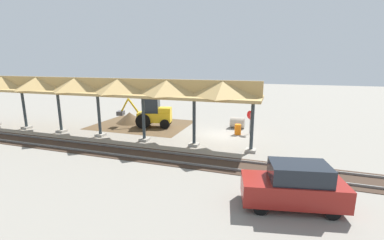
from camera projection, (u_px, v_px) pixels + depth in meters
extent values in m
plane|color=gray|center=(222.00, 135.00, 22.04)|extent=(120.00, 120.00, 0.00)
cube|color=brown|center=(142.00, 125.00, 25.80)|extent=(9.29, 7.00, 0.01)
cube|color=#9E998E|center=(251.00, 150.00, 17.90)|extent=(0.70, 0.70, 0.20)
cylinder|color=#2D383D|center=(252.00, 127.00, 17.53)|extent=(0.24, 0.24, 3.60)
cube|color=#9E998E|center=(194.00, 144.00, 19.17)|extent=(0.70, 0.70, 0.20)
cylinder|color=#2D383D|center=(194.00, 122.00, 18.81)|extent=(0.24, 0.24, 3.60)
cube|color=#9E998E|center=(144.00, 139.00, 20.45)|extent=(0.70, 0.70, 0.20)
cylinder|color=#2D383D|center=(144.00, 119.00, 20.08)|extent=(0.24, 0.24, 3.60)
cube|color=#9E998E|center=(101.00, 135.00, 21.72)|extent=(0.70, 0.70, 0.20)
cylinder|color=#2D383D|center=(99.00, 115.00, 21.35)|extent=(0.24, 0.24, 3.60)
cube|color=#9E998E|center=(62.00, 131.00, 22.99)|extent=(0.70, 0.70, 0.20)
cylinder|color=#2D383D|center=(60.00, 112.00, 22.63)|extent=(0.24, 0.24, 3.60)
cube|color=#9E998E|center=(27.00, 127.00, 24.26)|extent=(0.70, 0.70, 0.20)
cylinder|color=#2D383D|center=(24.00, 110.00, 23.90)|extent=(0.24, 0.24, 3.60)
cube|color=tan|center=(97.00, 93.00, 20.94)|extent=(26.18, 3.20, 0.20)
cube|color=tan|center=(97.00, 85.00, 20.80)|extent=(26.18, 0.20, 1.10)
pyramid|color=tan|center=(223.00, 88.00, 17.62)|extent=(3.75, 3.20, 1.10)
pyramid|color=tan|center=(167.00, 87.00, 18.89)|extent=(3.75, 3.20, 1.10)
pyramid|color=tan|center=(119.00, 85.00, 20.17)|extent=(3.75, 3.20, 1.10)
pyramid|color=tan|center=(76.00, 84.00, 21.44)|extent=(3.75, 3.20, 1.10)
pyramid|color=tan|center=(38.00, 83.00, 22.71)|extent=(3.75, 3.20, 1.10)
pyramid|color=tan|center=(4.00, 82.00, 23.99)|extent=(3.75, 3.20, 1.10)
cube|color=slate|center=(204.00, 157.00, 16.70)|extent=(60.00, 0.08, 0.15)
cube|color=slate|center=(197.00, 165.00, 15.37)|extent=(60.00, 0.08, 0.15)
cube|color=#38281E|center=(201.00, 162.00, 16.05)|extent=(60.00, 2.58, 0.03)
cylinder|color=gray|center=(250.00, 123.00, 22.26)|extent=(0.06, 0.06, 1.87)
cylinder|color=red|center=(250.00, 115.00, 22.10)|extent=(0.63, 0.47, 0.76)
cube|color=yellow|center=(155.00, 117.00, 24.70)|extent=(3.42, 2.02, 0.90)
cube|color=#1E262D|center=(152.00, 105.00, 24.47)|extent=(1.54, 1.45, 1.40)
cube|color=yellow|center=(165.00, 110.00, 24.47)|extent=(1.38, 1.33, 0.50)
cylinder|color=black|center=(147.00, 118.00, 25.53)|extent=(1.43, 0.62, 1.40)
cylinder|color=black|center=(143.00, 121.00, 24.14)|extent=(1.43, 0.62, 1.40)
cylinder|color=black|center=(167.00, 121.00, 25.36)|extent=(0.95, 0.51, 0.90)
cylinder|color=black|center=(165.00, 124.00, 24.10)|extent=(0.95, 0.51, 0.90)
cylinder|color=yellow|center=(133.00, 106.00, 24.62)|extent=(1.08, 0.43, 1.41)
cylinder|color=yellow|center=(124.00, 106.00, 24.70)|extent=(0.96, 0.38, 1.49)
cube|color=#47474C|center=(121.00, 113.00, 24.88)|extent=(0.77, 0.92, 0.40)
cone|color=brown|center=(130.00, 123.00, 26.70)|extent=(5.60, 5.60, 2.20)
cylinder|color=#9E9384|center=(237.00, 123.00, 24.35)|extent=(1.31, 1.04, 1.03)
cylinder|color=black|center=(231.00, 122.00, 24.55)|extent=(0.02, 0.67, 0.67)
cube|color=maroon|center=(292.00, 190.00, 10.85)|extent=(4.46, 2.53, 0.95)
cube|color=#1E232B|center=(299.00, 172.00, 10.64)|extent=(2.60, 1.96, 0.73)
cylinder|color=black|center=(260.00, 208.00, 10.40)|extent=(0.63, 0.31, 0.60)
cylinder|color=black|center=(256.00, 190.00, 11.83)|extent=(0.63, 0.31, 0.60)
cylinder|color=black|center=(333.00, 213.00, 10.07)|extent=(0.63, 0.31, 0.60)
cylinder|color=black|center=(319.00, 194.00, 11.49)|extent=(0.63, 0.31, 0.60)
cylinder|color=orange|center=(238.00, 129.00, 22.15)|extent=(0.56, 0.56, 0.90)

